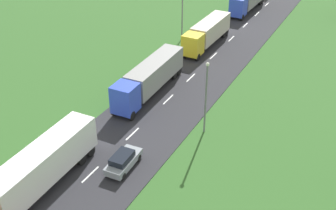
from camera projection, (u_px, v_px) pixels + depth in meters
name	position (u px, v px, depth m)	size (l,w,h in m)	color
road	(140.00, 127.00, 43.24)	(10.00, 140.00, 0.06)	#2B2B30
lane_marking_centre	(114.00, 152.00, 39.58)	(0.16, 118.57, 0.01)	white
truck_lead	(35.00, 171.00, 33.88)	(2.83, 14.16, 3.72)	orange
truck_second	(150.00, 77.00, 48.34)	(2.79, 13.20, 3.55)	blue
truck_third	(207.00, 32.00, 60.48)	(2.61, 11.93, 3.44)	yellow
car_second	(123.00, 161.00, 37.19)	(1.90, 4.21, 1.54)	#8C939E
lamppost_second	(206.00, 94.00, 40.41)	(0.36, 0.36, 7.67)	slate
lamppost_third	(182.00, 12.00, 61.39)	(0.36, 0.36, 7.54)	slate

